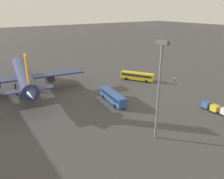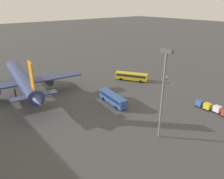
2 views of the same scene
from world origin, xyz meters
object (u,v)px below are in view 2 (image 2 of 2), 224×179
at_px(cargo_cart_white, 217,109).
at_px(cargo_cart_blue, 199,103).
at_px(shuttle_bus_near, 131,76).
at_px(worker_person, 166,78).
at_px(airplane, 22,80).
at_px(shuttle_bus_far, 113,98).
at_px(cargo_cart_yellow, 208,106).

xyz_separation_m(cargo_cart_white, cargo_cart_blue, (5.27, 0.29, 0.00)).
height_order(shuttle_bus_near, worker_person, shuttle_bus_near).
height_order(airplane, shuttle_bus_near, airplane).
height_order(shuttle_bus_near, shuttle_bus_far, shuttle_bus_far).
distance_m(cargo_cart_yellow, cargo_cart_blue, 2.64).
bearing_deg(shuttle_bus_far, cargo_cart_white, -133.51).
relative_size(airplane, cargo_cart_yellow, 20.85).
height_order(worker_person, cargo_cart_blue, cargo_cart_blue).
distance_m(worker_person, cargo_cart_yellow, 26.72).
bearing_deg(airplane, worker_person, -104.22).
bearing_deg(shuttle_bus_far, cargo_cart_yellow, -130.84).
relative_size(worker_person, cargo_cart_blue, 0.80).
height_order(airplane, shuttle_bus_far, airplane).
relative_size(shuttle_bus_far, cargo_cart_white, 5.78).
xyz_separation_m(worker_person, cargo_cart_yellow, (-23.84, 12.07, 0.32)).
xyz_separation_m(shuttle_bus_near, cargo_cart_white, (-35.36, 0.56, -0.66)).
relative_size(worker_person, cargo_cart_yellow, 0.80).
relative_size(shuttle_bus_near, shuttle_bus_far, 0.99).
relative_size(shuttle_bus_far, cargo_cart_blue, 5.78).
xyz_separation_m(shuttle_bus_near, worker_person, (-8.89, -11.07, -0.98)).
distance_m(shuttle_bus_far, cargo_cart_white, 30.33).
bearing_deg(cargo_cart_yellow, airplane, 40.53).
bearing_deg(worker_person, shuttle_bus_near, 51.24).
distance_m(airplane, shuttle_bus_near, 40.51).
height_order(shuttle_bus_far, cargo_cart_blue, shuttle_bus_far).
bearing_deg(shuttle_bus_near, cargo_cart_yellow, 147.14).
bearing_deg(cargo_cart_white, cargo_cart_blue, 3.11).
relative_size(cargo_cart_white, cargo_cart_blue, 1.00).
bearing_deg(cargo_cart_yellow, shuttle_bus_far, 41.39).
xyz_separation_m(airplane, shuttle_bus_near, (-11.35, -38.68, -3.98)).
distance_m(shuttle_bus_near, shuttle_bus_far, 22.76).
bearing_deg(worker_person, airplane, 67.86).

